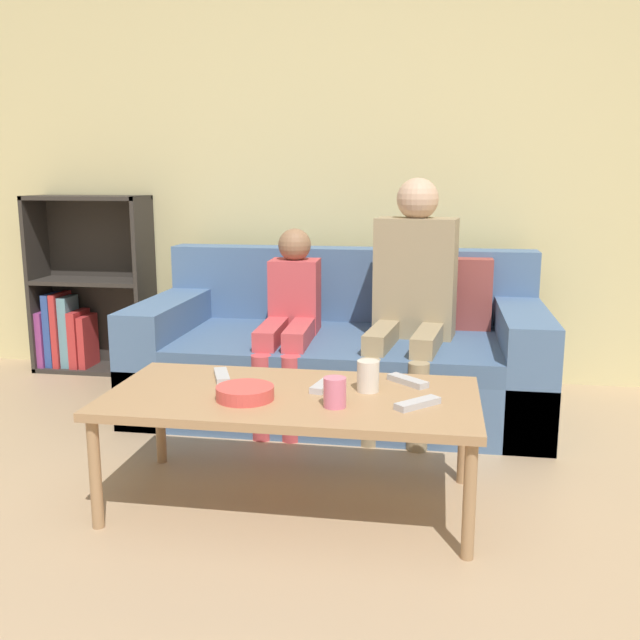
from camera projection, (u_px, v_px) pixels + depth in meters
The scene contains 13 objects.
wall_back at pixel (362, 149), 3.97m from camera, with size 12.00×0.06×2.60m.
couch at pixel (343, 358), 3.58m from camera, with size 1.96×0.98×0.77m.
bookshelf at pixel (87, 298), 4.26m from camera, with size 0.69×0.28×1.04m.
coffee_table at pixel (292, 403), 2.48m from camera, with size 1.29×0.64×0.41m.
person_adult at pixel (413, 286), 3.36m from camera, with size 0.42×0.69×1.14m.
person_child at pixel (290, 314), 3.43m from camera, with size 0.25×0.67×0.90m.
cup_near at pixel (368, 376), 2.49m from camera, with size 0.08×0.08×0.11m.
cup_far at pixel (335, 392), 2.32m from camera, with size 0.08×0.08×0.10m.
tv_remote_0 at pixel (222, 376), 2.66m from camera, with size 0.11×0.18×0.02m.
tv_remote_1 at pixel (324, 385), 2.54m from camera, with size 0.08×0.18×0.02m.
tv_remote_2 at pixel (418, 403), 2.33m from camera, with size 0.15×0.16×0.02m.
tv_remote_3 at pixel (408, 381), 2.59m from camera, with size 0.16×0.15×0.02m.
snack_bowl at pixel (245, 393), 2.41m from camera, with size 0.20×0.20×0.05m.
Camera 1 is at (0.44, -1.47, 1.15)m, focal length 40.00 mm.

